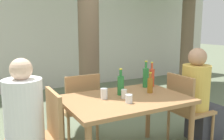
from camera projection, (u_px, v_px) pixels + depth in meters
The scene contains 14 objects.
cafe_building_wall at pixel (43, 29), 5.65m from camera, with size 10.00×0.08×2.80m.
dining_table_front at pixel (125, 105), 2.65m from camera, with size 1.29×0.88×0.73m.
patio_chair_0 at pixel (42, 134), 2.26m from camera, with size 0.44×0.44×0.89m.
patio_chair_1 at pixel (186, 106), 3.08m from camera, with size 0.44×0.44×0.89m.
patio_chair_2 at pixel (80, 104), 3.13m from camera, with size 0.44×0.44×0.89m.
person_seated_0 at pixel (15, 136), 2.15m from camera, with size 0.57×0.33×1.21m.
person_seated_1 at pixel (200, 100), 3.18m from camera, with size 0.57×0.35×1.21m.
amber_bottle_0 at pixel (150, 85), 2.81m from camera, with size 0.06×0.06×0.24m.
soda_bottle_1 at pixel (152, 77), 3.12m from camera, with size 0.07×0.07×0.31m.
green_bottle_2 at pixel (146, 77), 3.06m from camera, with size 0.07×0.07×0.33m.
green_bottle_3 at pixel (121, 85), 2.72m from camera, with size 0.07×0.07×0.29m.
drinking_glass_0 at pixel (124, 94), 2.60m from camera, with size 0.06×0.06×0.09m.
drinking_glass_1 at pixel (129, 99), 2.45m from camera, with size 0.07×0.07×0.08m.
drinking_glass_2 at pixel (104, 94), 2.58m from camera, with size 0.07×0.07×0.11m.
Camera 1 is at (-1.33, -2.17, 1.48)m, focal length 40.00 mm.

